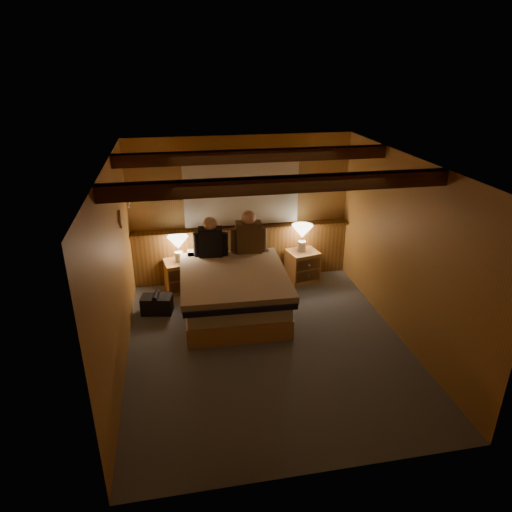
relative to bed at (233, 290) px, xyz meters
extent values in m
plane|color=#4D515B|center=(0.31, -0.96, -0.34)|extent=(4.20, 4.20, 0.00)
plane|color=#E49755|center=(0.31, -0.96, 2.06)|extent=(4.20, 4.20, 0.00)
plane|color=#B27740|center=(0.31, 1.14, 0.86)|extent=(3.60, 0.00, 3.60)
plane|color=#B27740|center=(-1.49, -0.96, 0.86)|extent=(0.00, 4.20, 4.20)
plane|color=#B27740|center=(2.11, -0.96, 0.86)|extent=(0.00, 4.20, 4.20)
plane|color=#B27740|center=(0.31, -3.06, 0.86)|extent=(3.60, 0.00, 3.60)
cube|color=brown|center=(0.31, 1.08, 0.11)|extent=(3.60, 0.12, 0.90)
cube|color=brown|center=(0.31, 1.02, 0.58)|extent=(3.60, 0.22, 0.04)
cylinder|color=#4B2E12|center=(0.31, 1.06, 1.71)|extent=(2.10, 0.05, 0.05)
sphere|color=#4B2E12|center=(-0.74, 1.06, 1.71)|extent=(0.08, 0.08, 0.08)
sphere|color=#4B2E12|center=(1.36, 1.06, 1.71)|extent=(0.08, 0.08, 0.08)
cube|color=white|center=(0.31, 1.07, 1.16)|extent=(1.85, 0.08, 1.05)
cube|color=#4B2E12|center=(0.31, -1.56, 1.97)|extent=(3.60, 0.15, 0.16)
cube|color=#4B2E12|center=(0.31, -0.06, 1.97)|extent=(3.60, 0.15, 0.16)
cylinder|color=silver|center=(-1.43, 0.64, 1.41)|extent=(0.03, 0.55, 0.03)
torus|color=silver|center=(-1.40, 0.49, 1.29)|extent=(0.01, 0.21, 0.21)
torus|color=silver|center=(-1.40, 0.72, 1.29)|extent=(0.01, 0.21, 0.21)
cube|color=#A58052|center=(1.66, 1.12, 1.21)|extent=(0.30, 0.03, 0.25)
cube|color=beige|center=(1.66, 1.11, 1.21)|extent=(0.24, 0.01, 0.19)
cube|color=tan|center=(0.00, 0.02, -0.20)|extent=(1.47, 1.93, 0.28)
cube|color=silver|center=(0.00, 0.02, 0.05)|extent=(1.43, 1.89, 0.23)
cube|color=black|center=(-0.01, -0.22, 0.19)|extent=(1.52, 1.55, 0.08)
cube|color=#D99595|center=(0.00, -0.10, 0.26)|extent=(1.56, 1.74, 0.11)
cube|color=silver|center=(-0.34, 0.76, 0.24)|extent=(0.57, 0.34, 0.15)
cube|color=silver|center=(0.38, 0.74, 0.24)|extent=(0.57, 0.34, 0.15)
cube|color=tan|center=(-0.76, 0.82, -0.09)|extent=(0.52, 0.49, 0.51)
cube|color=brown|center=(-0.72, 0.62, 0.01)|extent=(0.41, 0.09, 0.18)
cube|color=brown|center=(-0.72, 0.62, -0.19)|extent=(0.41, 0.09, 0.18)
cylinder|color=silver|center=(-0.72, 0.62, 0.01)|extent=(0.03, 0.03, 0.03)
cylinder|color=silver|center=(-0.72, 0.62, -0.19)|extent=(0.03, 0.03, 0.03)
cube|color=tan|center=(1.29, 0.81, -0.08)|extent=(0.55, 0.52, 0.52)
cube|color=brown|center=(1.33, 0.61, 0.02)|extent=(0.42, 0.11, 0.18)
cube|color=brown|center=(1.33, 0.61, -0.19)|extent=(0.42, 0.11, 0.18)
cylinder|color=silver|center=(1.33, 0.61, 0.02)|extent=(0.04, 0.04, 0.03)
cylinder|color=silver|center=(1.33, 0.61, -0.19)|extent=(0.04, 0.04, 0.03)
cylinder|color=silver|center=(-0.75, 0.81, 0.25)|extent=(0.13, 0.13, 0.16)
cylinder|color=silver|center=(-0.75, 0.81, 0.36)|extent=(0.02, 0.02, 0.09)
cone|color=beige|center=(-0.75, 0.81, 0.49)|extent=(0.33, 0.33, 0.20)
cylinder|color=silver|center=(1.27, 0.83, 0.27)|extent=(0.14, 0.14, 0.17)
cylinder|color=silver|center=(1.27, 0.83, 0.38)|extent=(0.02, 0.02, 0.10)
cone|color=beige|center=(1.27, 0.83, 0.53)|extent=(0.35, 0.35, 0.21)
cube|color=black|center=(-0.26, 0.60, 0.53)|extent=(0.38, 0.25, 0.48)
cylinder|color=black|center=(-0.47, 0.63, 0.49)|extent=(0.11, 0.11, 0.38)
cylinder|color=black|center=(-0.05, 0.58, 0.49)|extent=(0.11, 0.11, 0.38)
sphere|color=tan|center=(-0.26, 0.60, 0.83)|extent=(0.21, 0.21, 0.21)
cube|color=#4A351D|center=(0.34, 0.65, 0.55)|extent=(0.41, 0.26, 0.52)
cylinder|color=#4A351D|center=(0.12, 0.67, 0.51)|extent=(0.12, 0.12, 0.41)
cylinder|color=#4A351D|center=(0.57, 0.64, 0.51)|extent=(0.12, 0.12, 0.41)
sphere|color=tan|center=(0.34, 0.65, 0.88)|extent=(0.23, 0.23, 0.23)
cube|color=black|center=(-1.13, 0.14, -0.21)|extent=(0.48, 0.34, 0.27)
cylinder|color=black|center=(-1.13, 0.14, -0.06)|extent=(0.12, 0.27, 0.07)
camera|label=1|loc=(-0.77, -5.93, 3.14)|focal=32.00mm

